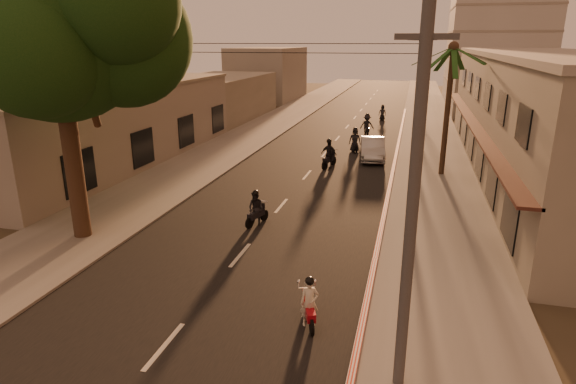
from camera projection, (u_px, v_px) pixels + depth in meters
name	position (u px, v px, depth m)	size (l,w,h in m)	color
ground	(221.00, 279.00, 16.74)	(160.00, 160.00, 0.00)	#383023
road	(325.00, 154.00, 35.19)	(10.00, 140.00, 0.02)	black
sidewalk_right	(431.00, 159.00, 33.37)	(5.00, 140.00, 0.12)	slate
sidewalk_left	(229.00, 148.00, 36.98)	(5.00, 140.00, 0.12)	slate
curb_stripe	(392.00, 175.00, 29.32)	(0.20, 60.00, 0.20)	red
shophouse_row	(549.00, 115.00, 28.90)	(8.80, 34.20, 7.30)	gray
left_building	(104.00, 124.00, 32.23)	(8.20, 24.20, 5.20)	gray
broadleaf_tree	(66.00, 25.00, 17.75)	(9.60, 8.70, 12.10)	black
palm_tree	(453.00, 55.00, 27.43)	(5.00, 5.00, 8.20)	black
utility_poles	(419.00, 63.00, 31.74)	(1.20, 48.26, 9.00)	#38383A
filler_right	(488.00, 87.00, 54.00)	(8.00, 14.00, 6.00)	gray
filler_left_near	(219.00, 97.00, 50.82)	(8.00, 14.00, 4.40)	gray
filler_left_far	(268.00, 74.00, 67.04)	(8.00, 14.00, 7.00)	gray
scooter_red	(309.00, 303.00, 13.83)	(0.86, 1.53, 1.57)	black
scooter_mid_a	(256.00, 209.00, 21.42)	(1.09, 1.63, 1.65)	black
scooter_mid_b	(329.00, 155.00, 31.09)	(1.31, 1.93, 1.95)	black
scooter_far_a	(355.00, 141.00, 35.65)	(0.99, 1.90, 1.88)	black
scooter_far_b	(367.00, 125.00, 41.65)	(1.51, 1.97, 1.97)	black
parked_car	(372.00, 149.00, 33.39)	(2.11, 4.68, 1.49)	#A7ABB0
scooter_far_c	(382.00, 113.00, 49.83)	(0.77, 1.66, 1.62)	black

